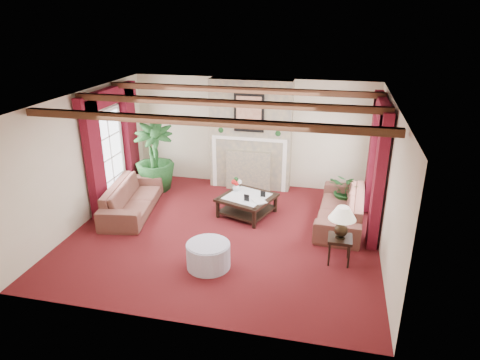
% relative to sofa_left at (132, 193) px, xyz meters
% --- Properties ---
extents(floor, '(6.00, 6.00, 0.00)m').
position_rel_sofa_left_xyz_m(floor, '(2.25, -0.51, -0.44)').
color(floor, '#3D0B0E').
rests_on(floor, ground).
extents(ceiling, '(6.00, 6.00, 0.00)m').
position_rel_sofa_left_xyz_m(ceiling, '(2.25, -0.51, 2.26)').
color(ceiling, white).
rests_on(ceiling, floor).
extents(back_wall, '(6.00, 0.02, 2.70)m').
position_rel_sofa_left_xyz_m(back_wall, '(2.25, 2.24, 0.91)').
color(back_wall, beige).
rests_on(back_wall, ground).
extents(left_wall, '(0.02, 5.50, 2.70)m').
position_rel_sofa_left_xyz_m(left_wall, '(-0.75, -0.51, 0.91)').
color(left_wall, beige).
rests_on(left_wall, ground).
extents(right_wall, '(0.02, 5.50, 2.70)m').
position_rel_sofa_left_xyz_m(right_wall, '(5.25, -0.51, 0.91)').
color(right_wall, beige).
rests_on(right_wall, ground).
extents(ceiling_beams, '(6.00, 3.00, 0.12)m').
position_rel_sofa_left_xyz_m(ceiling_beams, '(2.25, -0.51, 2.20)').
color(ceiling_beams, '#341D10').
rests_on(ceiling_beams, ceiling).
extents(fireplace, '(2.00, 0.52, 2.70)m').
position_rel_sofa_left_xyz_m(fireplace, '(2.25, 2.04, 2.26)').
color(fireplace, '#9C8A65').
rests_on(fireplace, ground).
extents(french_door_left, '(0.10, 1.10, 2.16)m').
position_rel_sofa_left_xyz_m(french_door_left, '(-0.72, 0.49, 1.69)').
color(french_door_left, white).
rests_on(french_door_left, ground).
extents(french_door_right, '(0.10, 1.10, 2.16)m').
position_rel_sofa_left_xyz_m(french_door_right, '(5.22, 0.49, 1.69)').
color(french_door_right, white).
rests_on(french_door_right, ground).
extents(curtains_left, '(0.20, 2.40, 2.55)m').
position_rel_sofa_left_xyz_m(curtains_left, '(-0.61, 0.49, 2.11)').
color(curtains_left, '#4B0A14').
rests_on(curtains_left, ground).
extents(curtains_right, '(0.20, 2.40, 2.55)m').
position_rel_sofa_left_xyz_m(curtains_right, '(5.11, 0.49, 2.11)').
color(curtains_right, '#4B0A14').
rests_on(curtains_right, ground).
extents(sofa_left, '(2.45, 1.37, 0.88)m').
position_rel_sofa_left_xyz_m(sofa_left, '(0.00, 0.00, 0.00)').
color(sofa_left, '#3F111C').
rests_on(sofa_left, ground).
extents(sofa_right, '(2.37, 0.95, 0.89)m').
position_rel_sofa_left_xyz_m(sofa_right, '(4.51, 0.48, 0.01)').
color(sofa_right, '#3F111C').
rests_on(sofa_right, ground).
extents(potted_palm, '(2.11, 2.35, 0.95)m').
position_rel_sofa_left_xyz_m(potted_palm, '(-0.00, 1.30, 0.04)').
color(potted_palm, black).
rests_on(potted_palm, ground).
extents(small_plant, '(1.55, 1.55, 0.65)m').
position_rel_sofa_left_xyz_m(small_plant, '(4.63, 1.25, -0.11)').
color(small_plant, black).
rests_on(small_plant, ground).
extents(coffee_table, '(1.35, 1.35, 0.43)m').
position_rel_sofa_left_xyz_m(coffee_table, '(2.51, 0.41, -0.22)').
color(coffee_table, black).
rests_on(coffee_table, ground).
extents(side_table, '(0.50, 0.50, 0.49)m').
position_rel_sofa_left_xyz_m(side_table, '(4.50, -1.10, -0.19)').
color(side_table, black).
rests_on(side_table, ground).
extents(ottoman, '(0.77, 0.77, 0.45)m').
position_rel_sofa_left_xyz_m(ottoman, '(2.29, -1.76, -0.21)').
color(ottoman, '#9896AA').
rests_on(ottoman, ground).
extents(table_lamp, '(0.48, 0.48, 0.61)m').
position_rel_sofa_left_xyz_m(table_lamp, '(4.50, -1.10, 0.36)').
color(table_lamp, black).
rests_on(table_lamp, side_table).
extents(flower_vase, '(0.28, 0.29, 0.18)m').
position_rel_sofa_left_xyz_m(flower_vase, '(2.22, 0.65, 0.08)').
color(flower_vase, silver).
rests_on(flower_vase, coffee_table).
extents(book, '(0.26, 0.25, 0.32)m').
position_rel_sofa_left_xyz_m(book, '(2.73, 0.12, 0.15)').
color(book, black).
rests_on(book, coffee_table).
extents(photo_frame_a, '(0.12, 0.05, 0.16)m').
position_rel_sofa_left_xyz_m(photo_frame_a, '(2.56, 0.15, 0.07)').
color(photo_frame_a, black).
rests_on(photo_frame_a, coffee_table).
extents(photo_frame_b, '(0.11, 0.04, 0.14)m').
position_rel_sofa_left_xyz_m(photo_frame_b, '(2.85, 0.44, 0.06)').
color(photo_frame_b, black).
rests_on(photo_frame_b, coffee_table).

